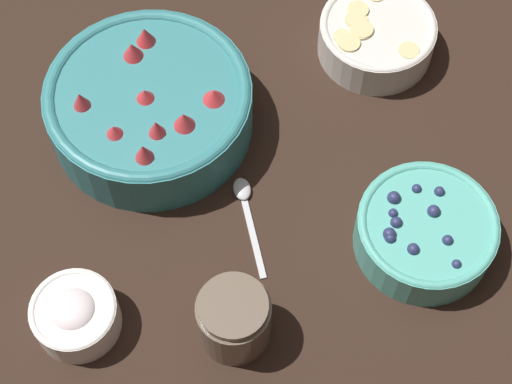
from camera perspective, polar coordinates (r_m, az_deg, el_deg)
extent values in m
plane|color=black|center=(1.08, -1.34, 0.76)|extent=(4.00, 4.00, 0.00)
cylinder|color=teal|center=(1.10, -7.07, 5.56)|extent=(0.26, 0.26, 0.07)
torus|color=teal|center=(1.08, -7.26, 6.52)|extent=(0.26, 0.26, 0.02)
cylinder|color=red|center=(1.08, -7.19, 6.19)|extent=(0.21, 0.21, 0.02)
cone|color=red|center=(1.04, -9.43, 4.01)|extent=(0.03, 0.03, 0.02)
cone|color=red|center=(1.01, -7.49, 2.60)|extent=(0.04, 0.04, 0.03)
cone|color=red|center=(1.11, -7.40, 10.25)|extent=(0.03, 0.03, 0.03)
cone|color=red|center=(1.03, -6.65, 4.21)|extent=(0.03, 0.03, 0.03)
cone|color=red|center=(1.07, -11.60, 5.97)|extent=(0.03, 0.03, 0.03)
cone|color=red|center=(1.03, -4.82, 4.74)|extent=(0.04, 0.04, 0.03)
cone|color=red|center=(1.06, -7.41, 6.40)|extent=(0.04, 0.04, 0.02)
cone|color=red|center=(1.10, -8.24, 9.27)|extent=(0.04, 0.04, 0.03)
cone|color=red|center=(1.05, -2.84, 6.39)|extent=(0.05, 0.05, 0.02)
cylinder|color=#56B7A8|center=(1.04, 11.19, -2.71)|extent=(0.17, 0.17, 0.05)
torus|color=#56B7A8|center=(1.01, 11.42, -2.11)|extent=(0.17, 0.17, 0.01)
cylinder|color=navy|center=(1.02, 11.34, -2.31)|extent=(0.13, 0.13, 0.02)
sphere|color=navy|center=(1.03, 12.13, 0.02)|extent=(0.01, 0.01, 0.01)
sphere|color=navy|center=(1.01, 12.65, -3.16)|extent=(0.01, 0.01, 0.01)
sphere|color=navy|center=(1.03, 10.66, 0.21)|extent=(0.01, 0.01, 0.01)
sphere|color=navy|center=(1.02, 11.76, -1.27)|extent=(0.02, 0.02, 0.02)
sphere|color=navy|center=(1.00, 8.88, -2.79)|extent=(0.02, 0.02, 0.02)
sphere|color=navy|center=(1.01, 9.12, -1.41)|extent=(0.01, 0.01, 0.01)
sphere|color=navy|center=(0.99, 8.93, -3.05)|extent=(0.01, 0.01, 0.01)
sphere|color=navy|center=(1.00, 9.33, -2.02)|extent=(0.01, 0.01, 0.01)
sphere|color=navy|center=(0.99, 10.44, -3.77)|extent=(0.01, 0.01, 0.01)
sphere|color=navy|center=(1.00, 13.22, -4.71)|extent=(0.01, 0.01, 0.01)
sphere|color=navy|center=(1.02, 9.17, -0.38)|extent=(0.02, 0.02, 0.02)
cylinder|color=silver|center=(1.19, 8.02, 10.14)|extent=(0.16, 0.16, 0.05)
torus|color=silver|center=(1.17, 8.17, 10.86)|extent=(0.16, 0.16, 0.01)
cylinder|color=beige|center=(1.17, 8.12, 10.62)|extent=(0.12, 0.12, 0.02)
cylinder|color=beige|center=(1.14, 6.21, 9.84)|extent=(0.03, 0.03, 0.01)
cylinder|color=beige|center=(1.18, 6.81, 11.94)|extent=(0.03, 0.03, 0.01)
cylinder|color=beige|center=(1.16, 7.07, 10.67)|extent=(0.03, 0.03, 0.01)
cylinder|color=beige|center=(1.15, 10.14, 9.26)|extent=(0.03, 0.03, 0.00)
cylinder|color=beige|center=(1.17, 6.58, 11.32)|extent=(0.03, 0.03, 0.01)
cylinder|color=beige|center=(1.15, 5.80, 10.23)|extent=(0.03, 0.03, 0.00)
cylinder|color=beige|center=(1.15, 6.97, 10.52)|extent=(0.03, 0.03, 0.01)
cylinder|color=beige|center=(1.17, 6.69, 11.28)|extent=(0.03, 0.03, 0.01)
cylinder|color=white|center=(1.00, -11.90, -8.11)|extent=(0.10, 0.10, 0.05)
torus|color=white|center=(0.98, -12.13, -7.67)|extent=(0.10, 0.10, 0.01)
cylinder|color=white|center=(0.99, -12.05, -7.82)|extent=(0.08, 0.08, 0.01)
ellipsoid|color=white|center=(0.98, -12.13, -7.67)|extent=(0.05, 0.05, 0.02)
cylinder|color=brown|center=(0.96, -1.47, -8.53)|extent=(0.08, 0.08, 0.08)
cylinder|color=#512D1E|center=(0.97, -1.47, -8.64)|extent=(0.07, 0.07, 0.06)
cylinder|color=brown|center=(0.92, -1.53, -7.63)|extent=(0.08, 0.08, 0.01)
cube|color=silver|center=(1.04, -0.17, -3.03)|extent=(0.04, 0.11, 0.01)
ellipsoid|color=silver|center=(1.07, -0.95, 0.20)|extent=(0.03, 0.04, 0.01)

